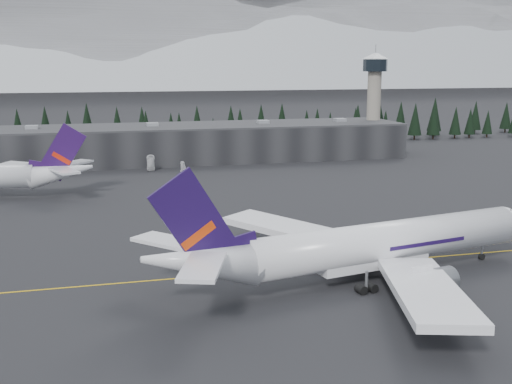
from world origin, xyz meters
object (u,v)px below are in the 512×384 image
object	(u,v)px
terminal	(181,143)
control_tower	(374,92)
jet_main	(357,247)
gse_vehicle_b	(184,172)
gse_vehicle_a	(151,169)

from	to	relation	value
terminal	control_tower	distance (m)	76.98
control_tower	jet_main	bearing A→B (deg)	-115.65
jet_main	gse_vehicle_b	bearing A→B (deg)	85.34
gse_vehicle_a	control_tower	bearing A→B (deg)	17.42
terminal	control_tower	bearing A→B (deg)	2.29
gse_vehicle_a	gse_vehicle_b	distance (m)	12.69
control_tower	jet_main	distance (m)	154.88
jet_main	gse_vehicle_b	xyz separation A→B (m)	(-11.96, 106.89, -5.05)
gse_vehicle_b	control_tower	bearing A→B (deg)	92.22
terminal	jet_main	size ratio (longest dim) A/B	2.33
control_tower	gse_vehicle_a	world-z (taller)	control_tower
terminal	gse_vehicle_b	size ratio (longest dim) A/B	38.36
gse_vehicle_a	terminal	bearing A→B (deg)	60.16
terminal	control_tower	world-z (taller)	control_tower
jet_main	gse_vehicle_a	bearing A→B (deg)	89.37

